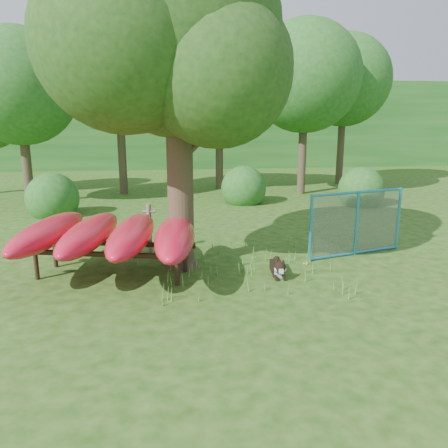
{
  "coord_description": "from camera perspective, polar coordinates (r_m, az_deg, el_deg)",
  "views": [
    {
      "loc": [
        -1.0,
        -8.1,
        3.21
      ],
      "look_at": [
        0.2,
        1.2,
        1.0
      ],
      "focal_mm": 35.0,
      "sensor_mm": 36.0,
      "label": 1
    }
  ],
  "objects": [
    {
      "name": "shrub_left",
      "position": [
        16.42,
        -21.3,
        1.06
      ],
      "size": [
        1.8,
        1.8,
        1.8
      ],
      "primitive_type": "sphere",
      "color": "#1E591C",
      "rests_on": "ground"
    },
    {
      "name": "bg_tree_e",
      "position": [
        23.95,
        15.48,
        17.63
      ],
      "size": [
        4.6,
        4.6,
        7.55
      ],
      "color": "#392E1F",
      "rests_on": "ground"
    },
    {
      "name": "wooden_post",
      "position": [
        11.01,
        -9.72,
        -0.38
      ],
      "size": [
        0.34,
        0.13,
        1.23
      ],
      "rotation": [
        0.0,
        0.0,
        -0.21
      ],
      "color": "#695C4F",
      "rests_on": "ground"
    },
    {
      "name": "bg_tree_c",
      "position": [
        21.27,
        -0.63,
        15.66
      ],
      "size": [
        4.0,
        4.0,
        6.12
      ],
      "color": "#392E1F",
      "rests_on": "ground"
    },
    {
      "name": "wooded_hillside",
      "position": [
        36.12,
        -5.93,
        12.84
      ],
      "size": [
        80.0,
        12.0,
        6.0
      ],
      "primitive_type": "cube",
      "color": "#1E591C",
      "rests_on": "ground"
    },
    {
      "name": "kayak_rack",
      "position": [
        9.42,
        -14.57,
        -1.32
      ],
      "size": [
        3.87,
        4.16,
        1.19
      ],
      "rotation": [
        0.0,
        0.0,
        -0.24
      ],
      "color": "black",
      "rests_on": "ground"
    },
    {
      "name": "bg_tree_a",
      "position": [
        18.96,
        -25.23,
        15.9
      ],
      "size": [
        4.4,
        4.4,
        6.7
      ],
      "color": "#392E1F",
      "rests_on": "ground"
    },
    {
      "name": "husky_dog",
      "position": [
        9.42,
        7.07,
        -5.73
      ],
      "size": [
        0.32,
        1.02,
        0.45
      ],
      "rotation": [
        0.0,
        0.0,
        -0.09
      ],
      "color": "black",
      "rests_on": "ground"
    },
    {
      "name": "bg_tree_d",
      "position": [
        20.11,
        10.57,
        18.38
      ],
      "size": [
        4.8,
        4.8,
        7.5
      ],
      "color": "#392E1F",
      "rests_on": "ground"
    },
    {
      "name": "shrub_mid",
      "position": [
        17.66,
        2.55,
        2.76
      ],
      "size": [
        1.8,
        1.8,
        1.8
      ],
      "primitive_type": "sphere",
      "color": "#1E591C",
      "rests_on": "ground"
    },
    {
      "name": "ground",
      "position": [
        8.77,
        -0.29,
        -8.2
      ],
      "size": [
        80.0,
        80.0,
        0.0
      ],
      "primitive_type": "plane",
      "color": "#1F440D",
      "rests_on": "ground"
    },
    {
      "name": "shrub_right",
      "position": [
        18.05,
        17.34,
        2.4
      ],
      "size": [
        1.8,
        1.8,
        1.8
      ],
      "primitive_type": "sphere",
      "color": "#1E591C",
      "rests_on": "ground"
    },
    {
      "name": "wildflower_clump",
      "position": [
        9.63,
        10.58,
        -5.22
      ],
      "size": [
        0.11,
        0.11,
        0.24
      ],
      "rotation": [
        0.0,
        0.0,
        -0.15
      ],
      "color": "#509731",
      "rests_on": "ground"
    },
    {
      "name": "oak_tree",
      "position": [
        9.69,
        -6.46,
        22.39
      ],
      "size": [
        5.37,
        4.83,
        7.14
      ],
      "rotation": [
        0.0,
        0.0,
        0.28
      ],
      "color": "#392E1F",
      "rests_on": "ground"
    },
    {
      "name": "bg_tree_b",
      "position": [
        20.34,
        -13.77,
        19.66
      ],
      "size": [
        5.2,
        5.2,
        8.22
      ],
      "color": "#392E1F",
      "rests_on": "ground"
    },
    {
      "name": "fence_section",
      "position": [
        11.08,
        16.94,
        0.1
      ],
      "size": [
        2.64,
        0.82,
        2.66
      ],
      "rotation": [
        0.0,
        0.0,
        0.28
      ],
      "color": "teal",
      "rests_on": "ground"
    }
  ]
}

